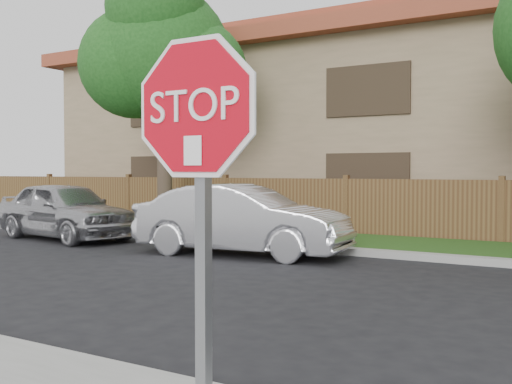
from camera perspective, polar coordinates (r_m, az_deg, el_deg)
The scene contains 7 objects.
far_curb at distance 12.46m, azimuth 20.05°, elevation -6.15°, with size 70.00×0.30×0.15m, color gray.
grass_strip at distance 14.07m, azimuth 21.32°, elevation -5.29°, with size 70.00×3.00×0.12m, color #1E4714.
fence at distance 15.57m, azimuth 22.34°, elevation -1.87°, with size 70.00×0.12×1.60m, color #4D301B.
tree_left at distance 17.95m, azimuth -8.98°, elevation 12.94°, with size 4.80×3.90×7.78m.
stop_sign at distance 3.09m, azimuth -5.54°, elevation 2.07°, with size 1.01×0.13×2.55m.
sedan_far_left at distance 16.69m, azimuth -17.72°, elevation -1.66°, with size 1.82×4.53×1.54m, color #ACACB1.
sedan_left at distance 12.87m, azimuth -1.35°, elevation -2.67°, with size 1.62×4.64×1.53m, color silver.
Camera 1 is at (2.31, -3.97, 1.83)m, focal length 42.00 mm.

